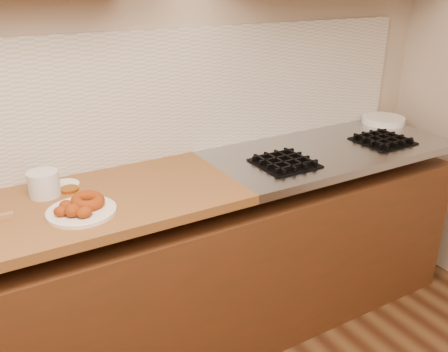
% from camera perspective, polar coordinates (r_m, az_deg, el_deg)
% --- Properties ---
extents(wall_back, '(4.00, 0.02, 2.70)m').
position_cam_1_polar(wall_back, '(2.12, -16.90, 12.13)').
color(wall_back, '#BBA98C').
rests_on(wall_back, ground).
extents(base_cabinet, '(3.60, 0.60, 0.77)m').
position_cam_1_polar(base_cabinet, '(2.23, -11.96, -14.18)').
color(base_cabinet, '#532812').
rests_on(base_cabinet, floor).
extents(stovetop, '(1.30, 0.62, 0.04)m').
position_cam_1_polar(stovetop, '(2.52, 12.54, 3.04)').
color(stovetop, '#9EA0A5').
rests_on(stovetop, base_cabinet).
extents(backsplash, '(3.60, 0.02, 0.60)m').
position_cam_1_polar(backsplash, '(2.14, -16.36, 8.16)').
color(backsplash, beige).
rests_on(backsplash, wall_back).
extents(burner_grates, '(0.91, 0.26, 0.03)m').
position_cam_1_polar(burner_grates, '(2.44, 13.42, 3.07)').
color(burner_grates, black).
rests_on(burner_grates, stovetop).
extents(donut_plate, '(0.25, 0.25, 0.01)m').
position_cam_1_polar(donut_plate, '(1.84, -16.76, -4.10)').
color(donut_plate, silver).
rests_on(donut_plate, butcher_block).
extents(ring_donut, '(0.18, 0.18, 0.06)m').
position_cam_1_polar(ring_donut, '(1.84, -16.09, -2.89)').
color(ring_donut, '#8A2E01').
rests_on(ring_donut, donut_plate).
extents(fried_dough_chunks, '(0.14, 0.16, 0.05)m').
position_cam_1_polar(fried_dough_chunks, '(1.79, -17.80, -3.91)').
color(fried_dough_chunks, '#8A2E01').
rests_on(fried_dough_chunks, donut_plate).
extents(plastic_tub, '(0.16, 0.16, 0.10)m').
position_cam_1_polar(plastic_tub, '(2.01, -20.86, -0.88)').
color(plastic_tub, silver).
rests_on(plastic_tub, butcher_block).
extents(tub_lid, '(0.14, 0.14, 0.01)m').
position_cam_1_polar(tub_lid, '(2.10, -18.63, -1.00)').
color(tub_lid, white).
rests_on(tub_lid, butcher_block).
extents(brass_jar_lid, '(0.08, 0.08, 0.01)m').
position_cam_1_polar(brass_jar_lid, '(2.04, -18.10, -1.53)').
color(brass_jar_lid, '#AE6619').
rests_on(brass_jar_lid, butcher_block).
extents(plate_stack, '(0.25, 0.25, 0.04)m').
position_cam_1_polar(plate_stack, '(3.02, 18.60, 6.41)').
color(plate_stack, white).
rests_on(plate_stack, stovetop).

